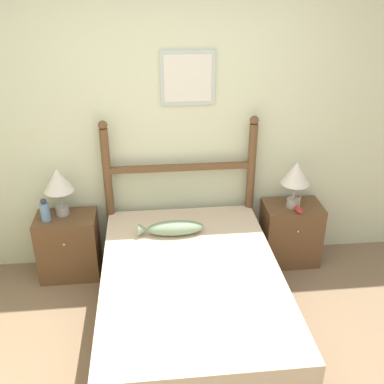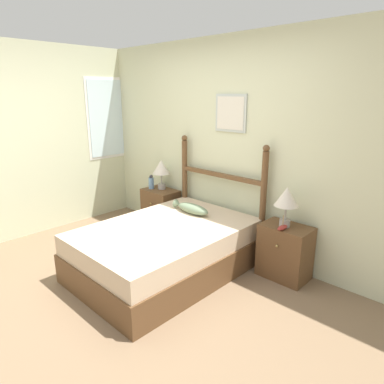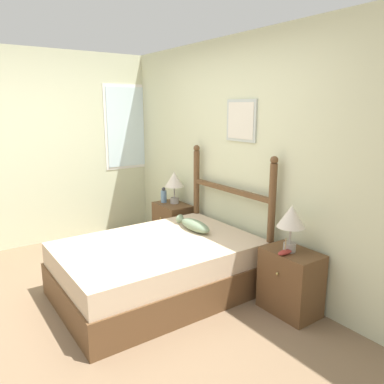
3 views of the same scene
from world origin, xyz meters
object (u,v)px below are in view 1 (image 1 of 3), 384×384
bed (191,300)px  table_lamp_right (296,175)px  nightstand_right (290,233)px  nightstand_left (69,246)px  fish_pillow (173,228)px  model_boat (299,209)px  table_lamp_left (58,182)px  bottle (45,211)px

bed → table_lamp_right: table_lamp_right is taller
nightstand_right → table_lamp_right: 0.59m
nightstand_right → nightstand_left: bearing=180.0°
table_lamp_right → fish_pillow: (-1.08, -0.27, -0.29)m
table_lamp_right → model_boat: 0.29m
nightstand_right → table_lamp_right: table_lamp_right is taller
table_lamp_left → bed: bearing=-39.7°
nightstand_left → model_boat: size_ratio=3.53×
nightstand_left → bed: bearing=-38.7°
table_lamp_left → model_boat: size_ratio=2.55×
bed → bottle: bearing=146.5°
nightstand_left → model_boat: 2.03m
table_lamp_left → table_lamp_right: same height
table_lamp_right → bottle: bearing=-179.4°
nightstand_left → table_lamp_left: bearing=115.2°
bed → nightstand_right: size_ratio=3.27×
nightstand_right → bottle: bearing=-178.8°
nightstand_right → table_lamp_right: (-0.02, -0.02, 0.59)m
nightstand_right → model_boat: size_ratio=3.53×
bed → fish_pillow: size_ratio=3.61×
table_lamp_left → table_lamp_right: size_ratio=1.00×
fish_pillow → nightstand_right: bearing=14.9°
nightstand_left → table_lamp_right: bearing=-0.6°
table_lamp_right → fish_pillow: 1.15m
table_lamp_left → bottle: bearing=-143.0°
bed → bottle: (-1.14, 0.75, 0.41)m
bed → bottle: size_ratio=9.27×
model_boat → nightstand_left: bearing=176.9°
table_lamp_left → nightstand_left: bearing=-64.8°
bed → model_boat: model_boat is taller
bed → fish_pillow: bearing=101.0°
nightstand_left → nightstand_right: bearing=0.0°
nightstand_left → fish_pillow: 0.99m
table_lamp_left → table_lamp_right: bearing=-2.0°
bed → model_boat: bearing=34.4°
nightstand_left → nightstand_right: 1.99m
nightstand_right → table_lamp_left: table_lamp_left is taller
bottle → model_boat: 2.14m
nightstand_left → fish_pillow: fish_pillow is taller
nightstand_right → table_lamp_right: bearing=-128.0°
table_lamp_right → fish_pillow: size_ratio=0.80×
nightstand_right → model_boat: (0.01, -0.11, 0.31)m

